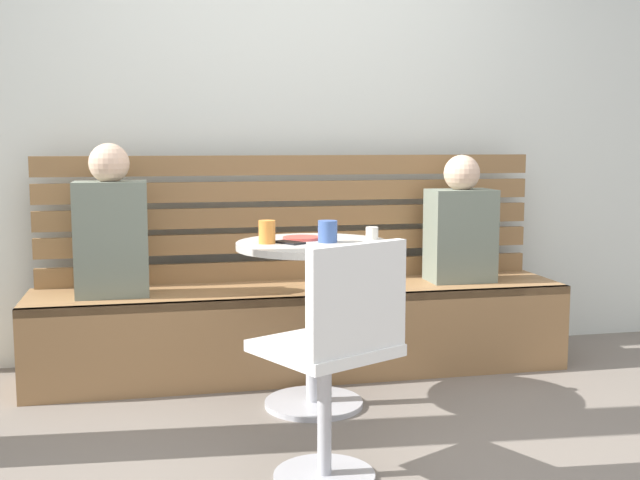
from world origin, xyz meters
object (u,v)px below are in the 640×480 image
cafe_table (314,292)px  phone_on_table (289,242)px  booth_bench (303,330)px  cup_mug_blue (328,231)px  plate_small (302,238)px  cup_espresso_small (372,233)px  cup_tumbler_orange (267,232)px  person_adult (111,228)px  person_child_left (461,226)px  white_chair (336,353)px

cafe_table → phone_on_table: bearing=-171.2°
booth_bench → phone_on_table: bearing=-106.8°
cup_mug_blue → plate_small: 0.16m
cup_espresso_small → cup_mug_blue: size_ratio=0.59×
cup_mug_blue → cup_tumbler_orange: cup_tumbler_orange is taller
person_adult → phone_on_table: 0.94m
booth_bench → person_adult: person_adult is taller
person_child_left → phone_on_table: person_child_left is taller
cup_espresso_small → plate_small: size_ratio=0.33×
cup_espresso_small → cup_mug_blue: bearing=-163.8°
cup_espresso_small → cup_tumbler_orange: 0.49m
booth_bench → cup_mug_blue: size_ratio=28.42×
white_chair → booth_bench: bearing=83.9°
cup_tumbler_orange → cup_espresso_small: bearing=5.7°
cup_mug_blue → person_child_left: bearing=33.4°
cup_tumbler_orange → plate_small: cup_tumbler_orange is taller
person_adult → cup_espresso_small: bearing=-22.4°
booth_bench → white_chair: (-0.14, -1.33, 0.24)m
cup_espresso_small → plate_small: bearing=169.5°
person_adult → phone_on_table: size_ratio=5.21×
phone_on_table → plate_small: bearing=24.2°
person_adult → cup_mug_blue: (0.94, -0.54, 0.02)m
cafe_table → person_child_left: (0.91, 0.54, 0.22)m
white_chair → cafe_table: bearing=83.6°
booth_bench → cafe_table: size_ratio=3.65×
phone_on_table → booth_bench: bearing=40.7°
cafe_table → white_chair: (-0.09, -0.81, -0.05)m
cup_tumbler_orange → person_child_left: bearing=26.0°
person_child_left → plate_small: 1.04m
cup_mug_blue → person_adult: bearing=150.0°
white_chair → cup_espresso_small: size_ratio=15.18×
white_chair → cup_espresso_small: 0.98m
cafe_table → person_adult: size_ratio=1.02×
white_chair → cup_tumbler_orange: (-0.11, 0.80, 0.33)m
booth_bench → cup_tumbler_orange: size_ratio=27.00×
booth_bench → person_adult: bearing=-179.6°
person_child_left → phone_on_table: 1.16m
white_chair → person_child_left: person_child_left is taller
plate_small → person_child_left: bearing=24.9°
plate_small → phone_on_table: 0.14m
cafe_table → plate_small: size_ratio=4.35×
white_chair → plate_small: 0.95m
booth_bench → person_child_left: person_child_left is taller
cafe_table → cup_espresso_small: cup_espresso_small is taller
booth_bench → cafe_table: 0.61m
person_child_left → cup_espresso_small: (-0.63, -0.49, 0.03)m
person_child_left → cup_mug_blue: person_child_left is taller
cup_espresso_small → plate_small: (-0.31, 0.06, -0.02)m
booth_bench → cup_tumbler_orange: cup_tumbler_orange is taller
person_adult → person_child_left: size_ratio=1.09×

